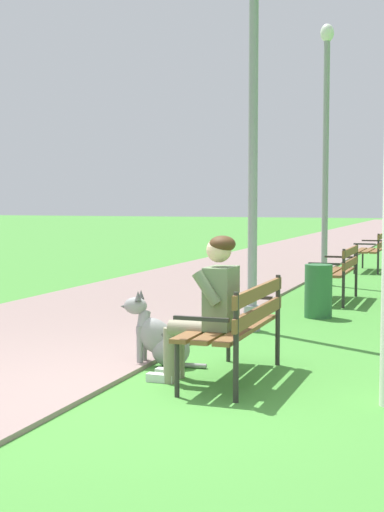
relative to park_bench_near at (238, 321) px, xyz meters
The scene contains 10 objects.
ground_plane 1.11m from the park_bench_near, 127.78° to the right, with size 120.00×120.00×0.00m, color #478E38.
paved_path 23.38m from the park_bench_near, 96.65° to the left, with size 3.58×60.00×0.04m, color gray.
park_bench_near is the anchor object (origin of this frame).
park_bench_mid 5.32m from the park_bench_near, 89.66° to the left, with size 0.55×1.50×0.85m.
park_bench_far 10.44m from the park_bench_near, 90.03° to the left, with size 0.55×1.50×0.85m.
person_seated_on_near_bench 0.32m from the park_bench_near, 138.82° to the right, with size 0.74×0.49×1.25m.
dog_grey 0.92m from the park_bench_near, 161.89° to the left, with size 0.83×0.31×0.71m.
lamp_post_near 3.10m from the park_bench_near, 102.43° to the left, with size 0.24×0.24×4.63m.
lamp_post_mid 7.72m from the park_bench_near, 94.21° to the left, with size 0.24×0.24×4.66m.
litter_bin 3.67m from the park_bench_near, 89.56° to the left, with size 0.36×0.36×0.70m, color #2D6638.
Camera 1 is at (2.37, -5.31, 1.54)m, focal length 52.62 mm.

